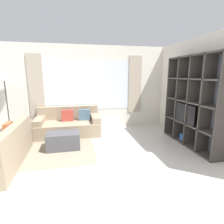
{
  "coord_description": "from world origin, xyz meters",
  "views": [
    {
      "loc": [
        -0.44,
        -2.43,
        1.79
      ],
      "look_at": [
        0.47,
        1.82,
        0.85
      ],
      "focal_mm": 28.0,
      "sensor_mm": 36.0,
      "label": 1
    }
  ],
  "objects_px": {
    "shelving_unit": "(193,103)",
    "ottoman": "(64,141)",
    "floor_lamp": "(4,79)",
    "couch_main": "(69,125)"
  },
  "relations": [
    {
      "from": "shelving_unit",
      "to": "ottoman",
      "type": "height_order",
      "value": "shelving_unit"
    },
    {
      "from": "shelving_unit",
      "to": "couch_main",
      "type": "bearing_deg",
      "value": 154.07
    },
    {
      "from": "floor_lamp",
      "to": "couch_main",
      "type": "bearing_deg",
      "value": -6.77
    },
    {
      "from": "couch_main",
      "to": "floor_lamp",
      "type": "xyz_separation_m",
      "value": [
        -1.7,
        0.2,
        1.37
      ]
    },
    {
      "from": "shelving_unit",
      "to": "floor_lamp",
      "type": "bearing_deg",
      "value": 160.42
    },
    {
      "from": "floor_lamp",
      "to": "ottoman",
      "type": "bearing_deg",
      "value": -38.89
    },
    {
      "from": "ottoman",
      "to": "floor_lamp",
      "type": "bearing_deg",
      "value": 141.11
    },
    {
      "from": "ottoman",
      "to": "floor_lamp",
      "type": "xyz_separation_m",
      "value": [
        -1.6,
        1.29,
        1.45
      ]
    },
    {
      "from": "shelving_unit",
      "to": "ottoman",
      "type": "distance_m",
      "value": 3.34
    },
    {
      "from": "couch_main",
      "to": "floor_lamp",
      "type": "bearing_deg",
      "value": 173.23
    }
  ]
}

